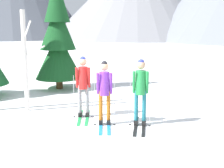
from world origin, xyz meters
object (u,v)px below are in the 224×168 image
object	(u,v)px
skier_in_green	(140,89)
skier_in_red	(83,82)
pine_tree_mid	(58,38)
birch_tree_slender	(25,61)
skier_in_purple	(104,89)

from	to	relation	value
skier_in_green	skier_in_red	bearing A→B (deg)	168.35
pine_tree_mid	birch_tree_slender	size ratio (longest dim) A/B	1.52
pine_tree_mid	skier_in_green	bearing A→B (deg)	-43.75
skier_in_purple	pine_tree_mid	world-z (taller)	pine_tree_mid
skier_in_red	birch_tree_slender	xyz separation A→B (m)	(-2.01, 0.18, 0.59)
skier_in_red	birch_tree_slender	distance (m)	2.10
skier_in_green	pine_tree_mid	xyz separation A→B (m)	(-4.27, 4.08, 1.21)
skier_in_red	skier_in_purple	xyz separation A→B (m)	(0.82, -0.55, -0.04)
skier_in_purple	skier_in_green	world-z (taller)	skier_in_green
skier_in_red	skier_in_purple	size ratio (longest dim) A/B	1.03
skier_in_red	skier_in_green	xyz separation A→B (m)	(1.80, -0.37, -0.02)
skier_in_red	birch_tree_slender	world-z (taller)	birch_tree_slender
skier_in_purple	skier_in_green	size ratio (longest dim) A/B	0.97
skier_in_red	birch_tree_slender	size ratio (longest dim) A/B	0.57
skier_in_red	pine_tree_mid	xyz separation A→B (m)	(-2.47, 3.71, 1.18)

